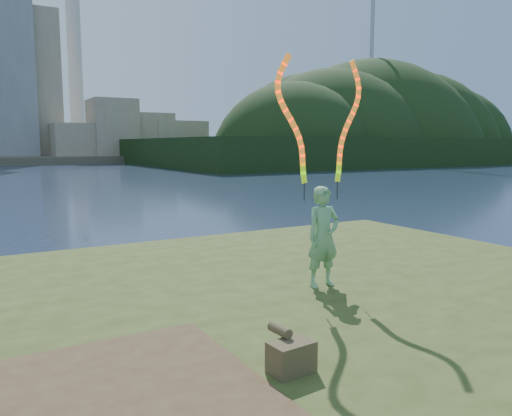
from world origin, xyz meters
TOP-DOWN VIEW (x-y plane):
  - ground at (0.00, 0.00)m, footprint 320.00×320.00m
  - grassy_knoll at (0.00, -2.30)m, footprint 20.00×18.00m
  - dirt_patch at (-2.20, -3.20)m, footprint 3.20×3.00m
  - wooded_hill at (59.57, 59.96)m, footprint 78.00×50.00m
  - woman_with_ribbons at (1.99, -1.12)m, footprint 2.07×0.42m
  - canvas_bag at (-0.26, -3.48)m, footprint 0.48×0.54m

SIDE VIEW (x-z plane):
  - ground at x=0.00m, z-range 0.00..0.00m
  - wooded_hill at x=59.57m, z-range -31.34..31.66m
  - grassy_knoll at x=0.00m, z-range -0.06..0.74m
  - dirt_patch at x=-2.20m, z-range 0.80..0.82m
  - canvas_bag at x=-0.26m, z-range 0.76..1.20m
  - woman_with_ribbons at x=1.99m, z-range 0.18..4.23m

